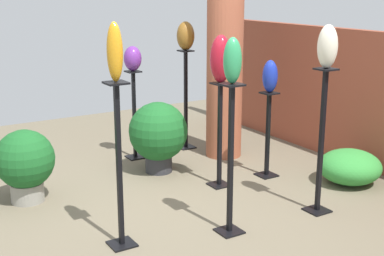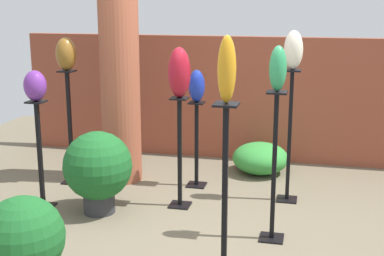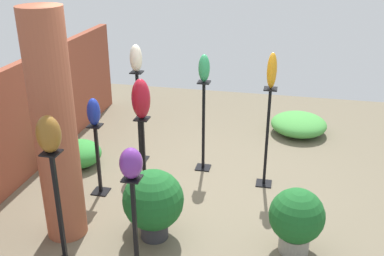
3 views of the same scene
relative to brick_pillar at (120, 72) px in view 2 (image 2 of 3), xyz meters
name	(u,v)px [view 2 (image 2 of 3)]	position (x,y,z in m)	size (l,w,h in m)	color
ground_plane	(200,236)	(1.15, -1.25, -1.21)	(8.00, 8.00, 0.00)	#6B604C
brick_wall_back	(241,99)	(1.15, 1.11, -0.45)	(5.60, 0.12, 1.53)	brown
brick_pillar	(120,72)	(0.00, 0.00, 0.00)	(0.42, 0.42, 2.42)	#9E5138
pedestal_ruby	(180,158)	(0.82, -0.63, -0.72)	(0.20, 0.20, 1.07)	black
pedestal_jade	(274,174)	(1.75, -1.17, -0.63)	(0.20, 0.20, 1.26)	black
pedestal_ivory	(289,142)	(1.83, -0.23, -0.61)	(0.20, 0.20, 1.31)	black
pedestal_bronze	(70,132)	(-0.50, -0.23, -0.64)	(0.20, 0.20, 1.24)	black
pedestal_cobalt	(197,149)	(0.85, -0.02, -0.79)	(0.20, 0.20, 0.92)	black
pedestal_violet	(40,160)	(-0.47, -0.96, -0.73)	(0.20, 0.20, 1.05)	black
pedestal_amber	(225,207)	(1.49, -2.03, -0.61)	(0.20, 0.20, 1.31)	black
art_vase_ruby	(179,73)	(0.82, -0.63, 0.10)	(0.21, 0.21, 0.47)	maroon
art_vase_jade	(278,69)	(1.75, -1.17, 0.23)	(0.14, 0.15, 0.36)	#2D9356
art_vase_ivory	(293,50)	(1.83, -0.23, 0.29)	(0.18, 0.16, 0.37)	beige
art_vase_bronze	(66,54)	(-0.50, -0.23, 0.20)	(0.21, 0.22, 0.34)	brown
art_vase_cobalt	(197,86)	(0.85, -0.02, -0.12)	(0.17, 0.16, 0.34)	#192D9E
art_vase_violet	(35,86)	(-0.47, -0.96, -0.02)	(0.21, 0.20, 0.28)	#6B2D8C
art_vase_amber	(227,70)	(1.49, -2.03, 0.32)	(0.12, 0.12, 0.44)	orange
potted_plant_front_right	(24,241)	(0.20, -2.42, -0.82)	(0.56, 0.56, 0.70)	gray
potted_plant_back_center	(98,168)	(0.12, -0.95, -0.77)	(0.64, 0.64, 0.78)	#2D2D33
foliage_bed_east	(260,158)	(1.47, 0.57, -1.03)	(0.64, 0.66, 0.35)	#338C38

